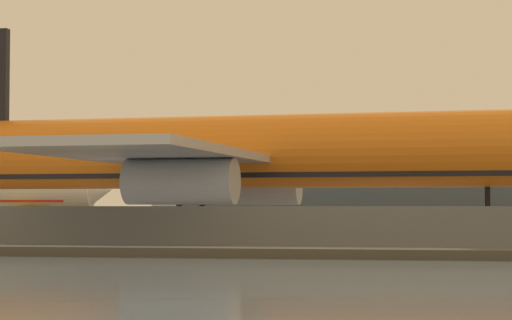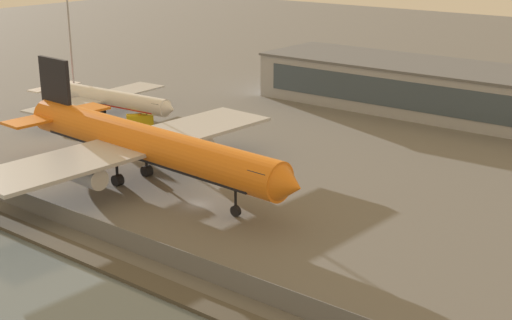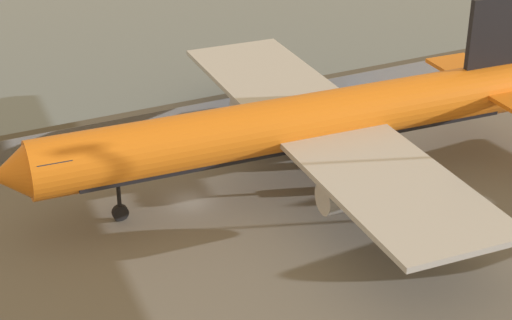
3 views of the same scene
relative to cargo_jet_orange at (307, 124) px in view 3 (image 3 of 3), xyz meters
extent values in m
plane|color=#66635E|center=(11.94, -1.39, -6.42)|extent=(500.00, 500.00, 0.00)
cube|color=slate|center=(11.94, -72.39, -6.41)|extent=(320.00, 98.00, 0.01)
cube|color=#474238|center=(11.94, -21.89, -6.17)|extent=(320.00, 3.00, 0.50)
cube|color=slate|center=(11.94, -17.39, -5.11)|extent=(280.00, 0.08, 2.62)
cylinder|color=slate|center=(11.94, -17.39, -5.11)|extent=(0.10, 0.10, 2.62)
cylinder|color=orange|center=(0.86, -0.05, 0.24)|extent=(51.94, 8.56, 5.43)
cone|color=orange|center=(28.16, -1.71, 0.24)|extent=(3.84, 5.36, 5.16)
cube|color=#232D3D|center=(24.61, -1.49, 0.91)|extent=(3.26, 4.79, 1.63)
cube|color=black|center=(0.86, -0.05, -1.26)|extent=(44.13, 7.00, 0.98)
cube|color=#B7BABF|center=(-0.96, 12.49, -0.44)|extent=(12.86, 25.46, 0.54)
cube|color=#B7BABF|center=(-2.47, -12.28, -0.44)|extent=(12.86, 25.46, 0.54)
cylinder|color=#B7BABF|center=(0.46, 10.41, -2.21)|extent=(7.41, 3.42, 2.99)
cylinder|color=#B7BABF|center=(-0.80, -10.39, -2.21)|extent=(7.41, 3.42, 2.99)
cube|color=black|center=(-21.84, 1.33, 5.67)|extent=(7.78, 1.12, 9.23)
cube|color=orange|center=(-22.12, -3.21, 0.64)|extent=(5.71, 9.40, 0.43)
cylinder|color=black|center=(18.93, -1.15, -4.07)|extent=(0.38, 0.38, 3.18)
cylinder|color=black|center=(18.93, -1.15, -5.66)|extent=(1.55, 0.69, 1.52)
cylinder|color=black|center=(-2.58, 3.01, -4.07)|extent=(0.43, 0.43, 3.18)
cylinder|color=black|center=(-2.58, 3.01, -5.66)|extent=(1.82, 1.33, 1.75)
cylinder|color=black|center=(-2.92, -2.68, -4.07)|extent=(0.43, 0.43, 3.18)
cylinder|color=black|center=(-2.92, -2.68, -5.66)|extent=(1.82, 1.33, 1.75)
cube|color=#19519E|center=(-15.53, -14.39, -5.67)|extent=(3.37, 3.42, 1.11)
cube|color=#283847|center=(-15.81, -14.10, -4.87)|extent=(1.70, 1.69, 0.50)
cylinder|color=black|center=(-16.71, -14.15, -6.07)|extent=(0.64, 0.66, 0.70)
cylinder|color=black|center=(-15.73, -13.21, -6.07)|extent=(0.64, 0.66, 0.70)
cylinder|color=black|center=(-15.34, -15.58, -6.07)|extent=(0.64, 0.66, 0.70)
cylinder|color=black|center=(-14.36, -14.64, -6.07)|extent=(0.64, 0.66, 0.70)
camera|label=1|loc=(15.48, -72.68, -3.75)|focal=70.00mm
camera|label=2|loc=(75.84, -69.43, 30.49)|focal=50.00mm
camera|label=3|loc=(37.73, 65.54, 34.70)|focal=60.00mm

